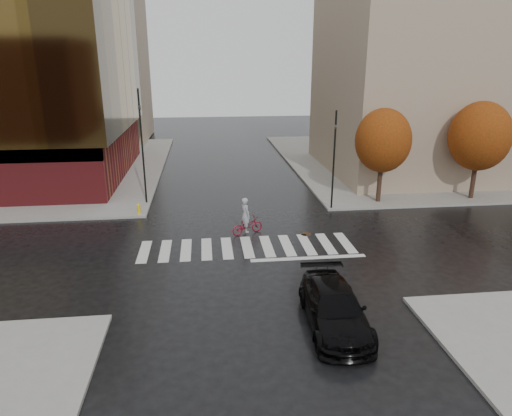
% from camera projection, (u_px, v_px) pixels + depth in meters
% --- Properties ---
extents(ground, '(120.00, 120.00, 0.00)m').
position_uv_depth(ground, '(248.00, 251.00, 24.33)').
color(ground, black).
rests_on(ground, ground).
extents(sidewalk_ne, '(30.00, 30.00, 0.15)m').
position_uv_depth(sidewalk_ne, '(433.00, 159.00, 46.43)').
color(sidewalk_ne, gray).
rests_on(sidewalk_ne, ground).
extents(crosswalk, '(12.00, 3.00, 0.01)m').
position_uv_depth(crosswalk, '(247.00, 247.00, 24.80)').
color(crosswalk, silver).
rests_on(crosswalk, ground).
extents(building_ne_tan, '(16.00, 16.00, 18.00)m').
position_uv_depth(building_ne_tan, '(424.00, 66.00, 39.40)').
color(building_ne_tan, gray).
rests_on(building_ne_tan, sidewalk_ne).
extents(building_nw_far, '(14.00, 12.00, 20.00)m').
position_uv_depth(building_nw_far, '(84.00, 56.00, 54.37)').
color(building_nw_far, gray).
rests_on(building_nw_far, sidewalk_nw).
extents(tree_ne_a, '(3.80, 3.80, 6.50)m').
position_uv_depth(tree_ne_a, '(383.00, 141.00, 31.03)').
color(tree_ne_a, black).
rests_on(tree_ne_a, sidewalk_ne).
extents(tree_ne_b, '(4.20, 4.20, 6.89)m').
position_uv_depth(tree_ne_b, '(480.00, 136.00, 31.74)').
color(tree_ne_b, black).
rests_on(tree_ne_b, sidewalk_ne).
extents(sedan, '(2.36, 5.35, 1.53)m').
position_uv_depth(sedan, '(334.00, 308.00, 17.28)').
color(sedan, black).
rests_on(sedan, ground).
extents(cyclist, '(2.05, 1.39, 2.20)m').
position_uv_depth(cyclist, '(247.00, 222.00, 26.48)').
color(cyclist, maroon).
rests_on(cyclist, ground).
extents(traffic_light_nw, '(0.22, 0.20, 7.79)m').
position_uv_depth(traffic_light_nw, '(142.00, 139.00, 30.70)').
color(traffic_light_nw, black).
rests_on(traffic_light_nw, sidewalk_nw).
extents(traffic_light_ne, '(0.15, 0.18, 6.50)m').
position_uv_depth(traffic_light_ne, '(334.00, 155.00, 29.80)').
color(traffic_light_ne, black).
rests_on(traffic_light_ne, sidewalk_ne).
extents(fire_hydrant, '(0.24, 0.24, 0.69)m').
position_uv_depth(fire_hydrant, '(139.00, 208.00, 29.60)').
color(fire_hydrant, yellow).
rests_on(fire_hydrant, sidewalk_nw).
extents(manhole, '(0.80, 0.80, 0.01)m').
position_uv_depth(manhole, '(306.00, 234.00, 26.61)').
color(manhole, '#4E311B').
rests_on(manhole, ground).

